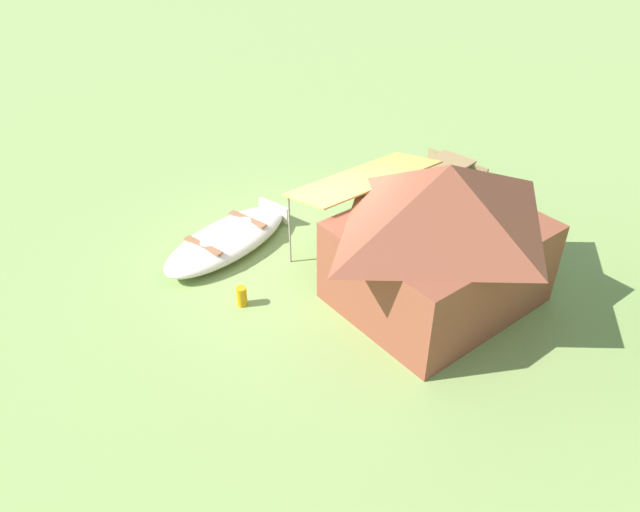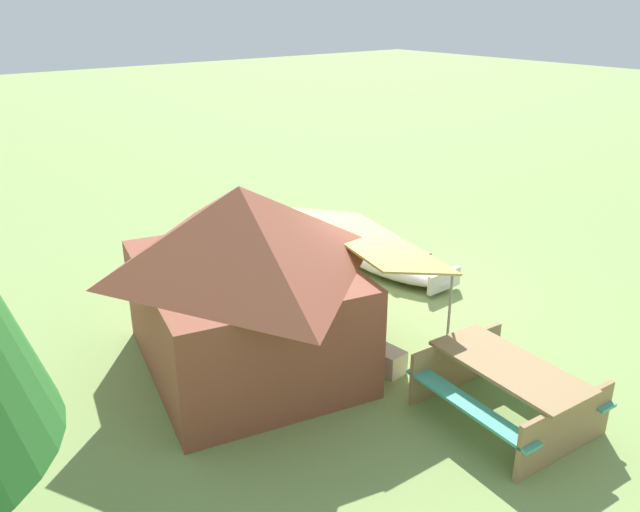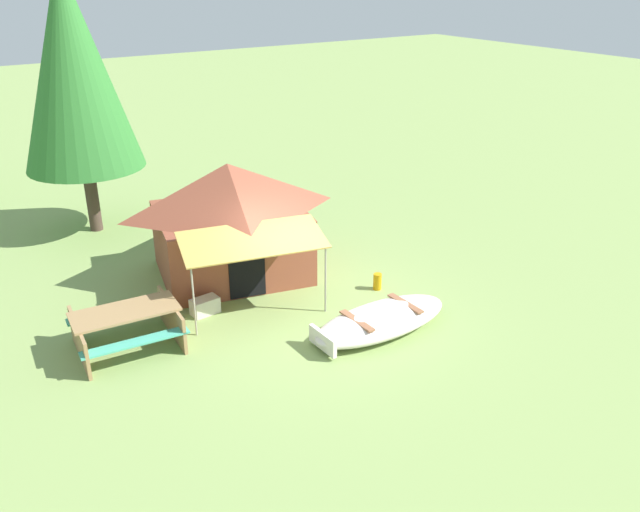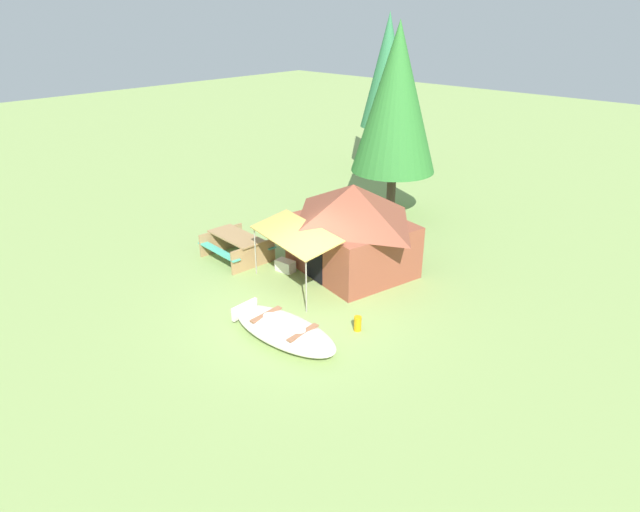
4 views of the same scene
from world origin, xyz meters
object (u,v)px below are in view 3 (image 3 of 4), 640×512
at_px(canvas_cabin_tent, 230,218).
at_px(fuel_can, 377,282).
at_px(pine_tree_back_left, 73,68).
at_px(beached_rowboat, 381,320).
at_px(cooler_box, 205,306).
at_px(picnic_table, 126,324).

xyz_separation_m(canvas_cabin_tent, fuel_can, (2.21, -2.41, -1.14)).
bearing_deg(pine_tree_back_left, beached_rowboat, -69.77).
xyz_separation_m(canvas_cabin_tent, cooler_box, (-1.30, -1.37, -1.15)).
bearing_deg(beached_rowboat, fuel_can, 54.17).
relative_size(fuel_can, pine_tree_back_left, 0.05).
xyz_separation_m(beached_rowboat, fuel_can, (1.01, 1.40, -0.05)).
relative_size(canvas_cabin_tent, cooler_box, 8.14).
bearing_deg(canvas_cabin_tent, picnic_table, -149.53).
bearing_deg(picnic_table, beached_rowboat, -26.29).
bearing_deg(pine_tree_back_left, cooler_box, -84.94).
bearing_deg(picnic_table, cooler_box, 12.91).
bearing_deg(pine_tree_back_left, canvas_cabin_tent, -67.38).
relative_size(cooler_box, pine_tree_back_left, 0.08).
height_order(cooler_box, fuel_can, fuel_can).
distance_m(cooler_box, fuel_can, 3.66).
relative_size(beached_rowboat, canvas_cabin_tent, 0.67).
bearing_deg(beached_rowboat, cooler_box, 135.61).
distance_m(beached_rowboat, pine_tree_back_left, 9.51).
bearing_deg(pine_tree_back_left, fuel_can, -59.21).
bearing_deg(picnic_table, canvas_cabin_tent, 30.47).
bearing_deg(pine_tree_back_left, picnic_table, -100.88).
bearing_deg(beached_rowboat, canvas_cabin_tent, 107.43).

